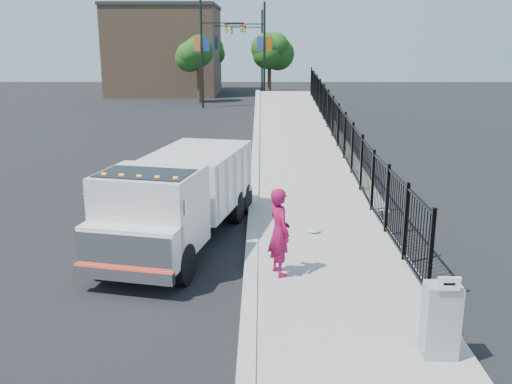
{
  "coord_description": "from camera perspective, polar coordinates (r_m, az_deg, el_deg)",
  "views": [
    {
      "loc": [
        0.22,
        -12.48,
        5.07
      ],
      "look_at": [
        0.09,
        2.0,
        1.2
      ],
      "focal_mm": 40.0,
      "sensor_mm": 36.0,
      "label": 1
    }
  ],
  "objects": [
    {
      "name": "tree_1",
      "position": [
        54.01,
        1.36,
        13.77
      ],
      "size": [
        2.79,
        2.79,
        5.4
      ],
      "color": "#382314",
      "rests_on": "ground"
    },
    {
      "name": "sidewalk",
      "position": [
        11.74,
        8.95,
        -10.52
      ],
      "size": [
        3.55,
        12.0,
        0.12
      ],
      "primitive_type": "cube",
      "color": "#9E998E",
      "rests_on": "ground"
    },
    {
      "name": "light_pole_2",
      "position": [
        53.83,
        -4.12,
        14.17
      ],
      "size": [
        3.77,
        0.22,
        8.0
      ],
      "color": "black",
      "rests_on": "ground"
    },
    {
      "name": "ground",
      "position": [
        13.47,
        -0.48,
        -7.16
      ],
      "size": [
        120.0,
        120.0,
        0.0
      ],
      "primitive_type": "plane",
      "color": "black",
      "rests_on": "ground"
    },
    {
      "name": "light_pole_1",
      "position": [
        47.16,
        0.46,
        14.1
      ],
      "size": [
        3.78,
        0.22,
        8.0
      ],
      "color": "black",
      "rests_on": "ground"
    },
    {
      "name": "building",
      "position": [
        57.23,
        -9.02,
        13.71
      ],
      "size": [
        10.0,
        10.0,
        8.0
      ],
      "primitive_type": "cube",
      "color": "#8C664C",
      "rests_on": "ground"
    },
    {
      "name": "ramp",
      "position": [
        28.99,
        4.28,
        4.84
      ],
      "size": [
        3.95,
        24.06,
        3.19
      ],
      "primitive_type": "cube",
      "rotation": [
        0.06,
        0.0,
        0.0
      ],
      "color": "#9E998E",
      "rests_on": "ground"
    },
    {
      "name": "tree_0",
      "position": [
        48.08,
        -5.77,
        13.54
      ],
      "size": [
        2.59,
        2.59,
        5.29
      ],
      "color": "#382314",
      "rests_on": "ground"
    },
    {
      "name": "tree_2",
      "position": [
        61.3,
        -4.42,
        13.85
      ],
      "size": [
        2.4,
        2.4,
        5.2
      ],
      "color": "#382314",
      "rests_on": "ground"
    },
    {
      "name": "curb",
      "position": [
        11.61,
        -0.65,
        -10.52
      ],
      "size": [
        0.3,
        12.0,
        0.16
      ],
      "primitive_type": "cube",
      "color": "#ADAAA3",
      "rests_on": "ground"
    },
    {
      "name": "iron_fence",
      "position": [
        25.05,
        8.17,
        5.22
      ],
      "size": [
        0.1,
        28.0,
        1.8
      ],
      "primitive_type": "cube",
      "color": "black",
      "rests_on": "ground"
    },
    {
      "name": "light_pole_0",
      "position": [
        44.52,
        -5.05,
        14.0
      ],
      "size": [
        3.77,
        0.22,
        8.0
      ],
      "color": "black",
      "rests_on": "ground"
    },
    {
      "name": "debris",
      "position": [
        15.29,
        5.74,
        -3.83
      ],
      "size": [
        0.39,
        0.39,
        0.1
      ],
      "primitive_type": "ellipsoid",
      "color": "silver",
      "rests_on": "sidewalk"
    },
    {
      "name": "light_pole_3",
      "position": [
        59.18,
        0.3,
        14.28
      ],
      "size": [
        3.78,
        0.22,
        8.0
      ],
      "color": "black",
      "rests_on": "ground"
    },
    {
      "name": "utility_cabinet",
      "position": [
        9.77,
        17.99,
        -12.12
      ],
      "size": [
        0.55,
        0.4,
        1.25
      ],
      "primitive_type": "cube",
      "color": "gray",
      "rests_on": "sidewalk"
    },
    {
      "name": "truck",
      "position": [
        14.47,
        -7.75,
        -0.24
      ],
      "size": [
        3.58,
        7.12,
        2.34
      ],
      "rotation": [
        0.0,
        0.0,
        -0.22
      ],
      "color": "black",
      "rests_on": "ground"
    },
    {
      "name": "worker",
      "position": [
        12.27,
        2.35,
        -4.01
      ],
      "size": [
        0.69,
        0.83,
        1.93
      ],
      "primitive_type": "imported",
      "rotation": [
        0.0,
        0.0,
        1.95
      ],
      "color": "maroon",
      "rests_on": "sidewalk"
    },
    {
      "name": "arrow_sign",
      "position": [
        9.28,
        18.75,
        -8.67
      ],
      "size": [
        0.35,
        0.04,
        0.22
      ],
      "primitive_type": "cube",
      "color": "white",
      "rests_on": "utility_cabinet"
    }
  ]
}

